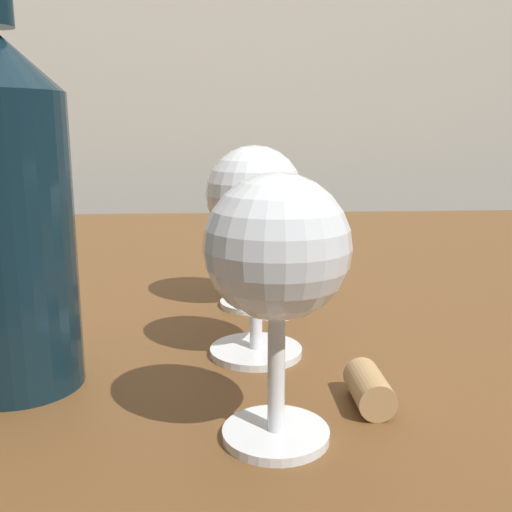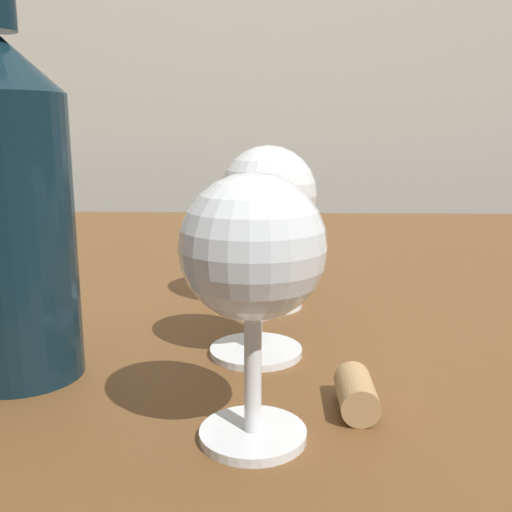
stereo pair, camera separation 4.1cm
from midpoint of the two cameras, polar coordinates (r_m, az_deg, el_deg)
dining_table at (r=0.69m, az=-1.17°, el=-7.47°), size 1.56×0.96×0.72m
wine_glass_white at (r=0.29m, az=3.75°, el=0.11°), size 0.07×0.07×0.14m
wine_glass_rose at (r=0.40m, az=2.88°, el=1.16°), size 0.07×0.07×0.12m
wine_glass_cabernet at (r=0.52m, az=3.45°, el=5.57°), size 0.09×0.09×0.15m
wine_bottle at (r=0.39m, az=-20.13°, el=4.88°), size 0.08×0.08×0.30m
cork at (r=0.35m, az=13.13°, el=-12.98°), size 0.02×0.04×0.02m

